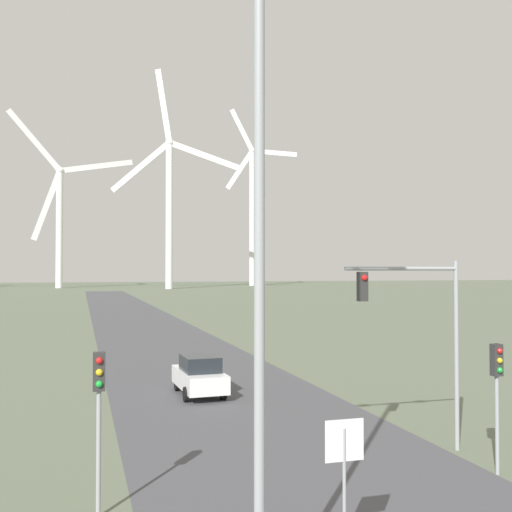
{
  "coord_description": "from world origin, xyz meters",
  "views": [
    {
      "loc": [
        -6.23,
        -1.94,
        5.74
      ],
      "look_at": [
        0.0,
        19.29,
        6.27
      ],
      "focal_mm": 42.0,
      "sensor_mm": 36.0,
      "label": 1
    }
  ],
  "objects_px": {
    "streetlamp": "(259,165)",
    "wind_turbine_center": "(169,196)",
    "wind_turbine_left": "(59,211)",
    "traffic_light_post_near_left": "(99,396)",
    "traffic_light_mast_overhead": "(420,317)",
    "wind_turbine_right": "(252,205)",
    "car_approaching": "(200,375)",
    "stop_sign_near": "(344,464)",
    "traffic_light_post_near_right": "(497,378)"
  },
  "relations": [
    {
      "from": "streetlamp",
      "to": "traffic_light_post_near_right",
      "type": "height_order",
      "value": "streetlamp"
    },
    {
      "from": "traffic_light_post_near_right",
      "to": "traffic_light_mast_overhead",
      "type": "xyz_separation_m",
      "value": [
        -1.04,
        2.31,
        1.57
      ]
    },
    {
      "from": "traffic_light_post_near_left",
      "to": "wind_turbine_right",
      "type": "xyz_separation_m",
      "value": [
        61.73,
        202.43,
        27.87
      ]
    },
    {
      "from": "wind_turbine_left",
      "to": "traffic_light_post_near_left",
      "type": "bearing_deg",
      "value": -87.84
    },
    {
      "from": "streetlamp",
      "to": "wind_turbine_left",
      "type": "xyz_separation_m",
      "value": [
        -9.58,
        195.83,
        17.55
      ]
    },
    {
      "from": "wind_turbine_center",
      "to": "wind_turbine_right",
      "type": "distance_m",
      "value": 46.97
    },
    {
      "from": "traffic_light_post_near_right",
      "to": "wind_turbine_left",
      "type": "height_order",
      "value": "wind_turbine_left"
    },
    {
      "from": "traffic_light_post_near_left",
      "to": "car_approaching",
      "type": "height_order",
      "value": "traffic_light_post_near_left"
    },
    {
      "from": "streetlamp",
      "to": "wind_turbine_left",
      "type": "distance_m",
      "value": 196.85
    },
    {
      "from": "streetlamp",
      "to": "wind_turbine_left",
      "type": "bearing_deg",
      "value": 92.8
    },
    {
      "from": "stop_sign_near",
      "to": "wind_turbine_left",
      "type": "xyz_separation_m",
      "value": [
        -11.64,
        194.64,
        23.03
      ]
    },
    {
      "from": "streetlamp",
      "to": "wind_turbine_center",
      "type": "distance_m",
      "value": 179.86
    },
    {
      "from": "stop_sign_near",
      "to": "wind_turbine_center",
      "type": "relative_size",
      "value": 0.04
    },
    {
      "from": "car_approaching",
      "to": "wind_turbine_center",
      "type": "bearing_deg",
      "value": 82.43
    },
    {
      "from": "streetlamp",
      "to": "wind_turbine_right",
      "type": "bearing_deg",
      "value": 74.04
    },
    {
      "from": "traffic_light_post_near_right",
      "to": "streetlamp",
      "type": "bearing_deg",
      "value": -149.98
    },
    {
      "from": "stop_sign_near",
      "to": "car_approaching",
      "type": "bearing_deg",
      "value": 88.63
    },
    {
      "from": "traffic_light_post_near_left",
      "to": "traffic_light_post_near_right",
      "type": "relative_size",
      "value": 1.05
    },
    {
      "from": "traffic_light_post_near_left",
      "to": "traffic_light_mast_overhead",
      "type": "height_order",
      "value": "traffic_light_mast_overhead"
    },
    {
      "from": "traffic_light_post_near_left",
      "to": "traffic_light_post_near_right",
      "type": "height_order",
      "value": "traffic_light_post_near_left"
    },
    {
      "from": "traffic_light_mast_overhead",
      "to": "wind_turbine_left",
      "type": "height_order",
      "value": "wind_turbine_left"
    },
    {
      "from": "traffic_light_post_near_right",
      "to": "traffic_light_mast_overhead",
      "type": "bearing_deg",
      "value": 114.33
    },
    {
      "from": "streetlamp",
      "to": "traffic_light_post_near_left",
      "type": "xyz_separation_m",
      "value": [
        -2.4,
        5.04,
        -4.68
      ]
    },
    {
      "from": "stop_sign_near",
      "to": "traffic_light_post_near_left",
      "type": "distance_m",
      "value": 5.95
    },
    {
      "from": "traffic_light_mast_overhead",
      "to": "stop_sign_near",
      "type": "bearing_deg",
      "value": -131.77
    },
    {
      "from": "car_approaching",
      "to": "wind_turbine_center",
      "type": "relative_size",
      "value": 0.06
    },
    {
      "from": "stop_sign_near",
      "to": "traffic_light_mast_overhead",
      "type": "height_order",
      "value": "traffic_light_mast_overhead"
    },
    {
      "from": "car_approaching",
      "to": "wind_turbine_center",
      "type": "xyz_separation_m",
      "value": [
        21.17,
        159.21,
        28.02
      ]
    },
    {
      "from": "stop_sign_near",
      "to": "traffic_light_post_near_left",
      "type": "bearing_deg",
      "value": 139.2
    },
    {
      "from": "traffic_light_post_near_right",
      "to": "car_approaching",
      "type": "bearing_deg",
      "value": 114.98
    },
    {
      "from": "stop_sign_near",
      "to": "traffic_light_post_near_right",
      "type": "height_order",
      "value": "traffic_light_post_near_right"
    },
    {
      "from": "traffic_light_mast_overhead",
      "to": "wind_turbine_right",
      "type": "bearing_deg",
      "value": 75.47
    },
    {
      "from": "traffic_light_mast_overhead",
      "to": "wind_turbine_center",
      "type": "distance_m",
      "value": 172.35
    },
    {
      "from": "traffic_light_post_near_left",
      "to": "wind_turbine_right",
      "type": "bearing_deg",
      "value": 73.04
    },
    {
      "from": "traffic_light_post_near_left",
      "to": "streetlamp",
      "type": "bearing_deg",
      "value": -64.57
    },
    {
      "from": "stop_sign_near",
      "to": "traffic_light_post_near_left",
      "type": "height_order",
      "value": "traffic_light_post_near_left"
    },
    {
      "from": "traffic_light_post_near_left",
      "to": "wind_turbine_left",
      "type": "height_order",
      "value": "wind_turbine_left"
    },
    {
      "from": "traffic_light_post_near_left",
      "to": "wind_turbine_left",
      "type": "relative_size",
      "value": 0.07
    },
    {
      "from": "streetlamp",
      "to": "car_approaching",
      "type": "distance_m",
      "value": 19.13
    },
    {
      "from": "stop_sign_near",
      "to": "traffic_light_mast_overhead",
      "type": "bearing_deg",
      "value": 48.23
    },
    {
      "from": "wind_turbine_right",
      "to": "stop_sign_near",
      "type": "bearing_deg",
      "value": -105.52
    },
    {
      "from": "wind_turbine_left",
      "to": "wind_turbine_right",
      "type": "bearing_deg",
      "value": 9.59
    },
    {
      "from": "car_approaching",
      "to": "wind_turbine_right",
      "type": "xyz_separation_m",
      "value": [
        56.87,
        189.69,
        29.77
      ]
    },
    {
      "from": "car_approaching",
      "to": "wind_turbine_right",
      "type": "distance_m",
      "value": 200.25
    },
    {
      "from": "traffic_light_post_near_left",
      "to": "wind_turbine_right",
      "type": "relative_size",
      "value": 0.06
    },
    {
      "from": "stop_sign_near",
      "to": "traffic_light_mast_overhead",
      "type": "relative_size",
      "value": 0.48
    },
    {
      "from": "traffic_light_post_near_left",
      "to": "traffic_light_post_near_right",
      "type": "bearing_deg",
      "value": -0.8
    },
    {
      "from": "wind_turbine_center",
      "to": "traffic_light_post_near_left",
      "type": "bearing_deg",
      "value": -98.61
    },
    {
      "from": "traffic_light_post_near_right",
      "to": "wind_turbine_right",
      "type": "xyz_separation_m",
      "value": [
        50.86,
        202.58,
        27.99
      ]
    },
    {
      "from": "streetlamp",
      "to": "wind_turbine_right",
      "type": "height_order",
      "value": "wind_turbine_right"
    }
  ]
}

